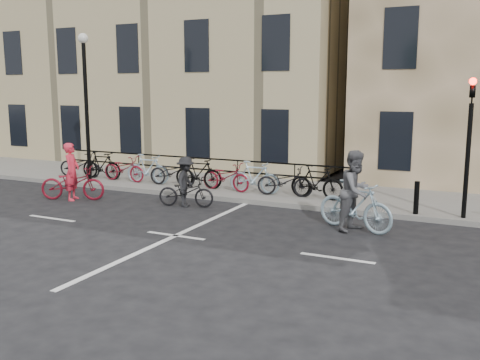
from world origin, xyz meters
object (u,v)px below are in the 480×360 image
at_px(traffic_light, 470,131).
at_px(cyclist_pink, 72,180).
at_px(cyclist_dark, 186,187).
at_px(cyclist_grey, 355,198).
at_px(lamp_post, 86,89).

relative_size(traffic_light, cyclist_pink, 1.80).
bearing_deg(traffic_light, cyclist_dark, -169.35).
relative_size(cyclist_grey, cyclist_dark, 1.21).
xyz_separation_m(traffic_light, cyclist_dark, (-7.67, -1.44, -1.86)).
xyz_separation_m(lamp_post, cyclist_pink, (1.26, -2.23, -2.85)).
bearing_deg(cyclist_grey, traffic_light, -32.94).
xyz_separation_m(cyclist_grey, cyclist_dark, (-5.24, 0.50, -0.22)).
bearing_deg(cyclist_grey, lamp_post, 97.25).
distance_m(traffic_light, cyclist_grey, 3.51).
distance_m(cyclist_grey, cyclist_dark, 5.27).
relative_size(lamp_post, cyclist_grey, 2.43).
bearing_deg(lamp_post, cyclist_pink, -60.52).
height_order(cyclist_pink, cyclist_grey, cyclist_grey).
distance_m(cyclist_pink, cyclist_dark, 3.84).
height_order(traffic_light, cyclist_pink, traffic_light).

